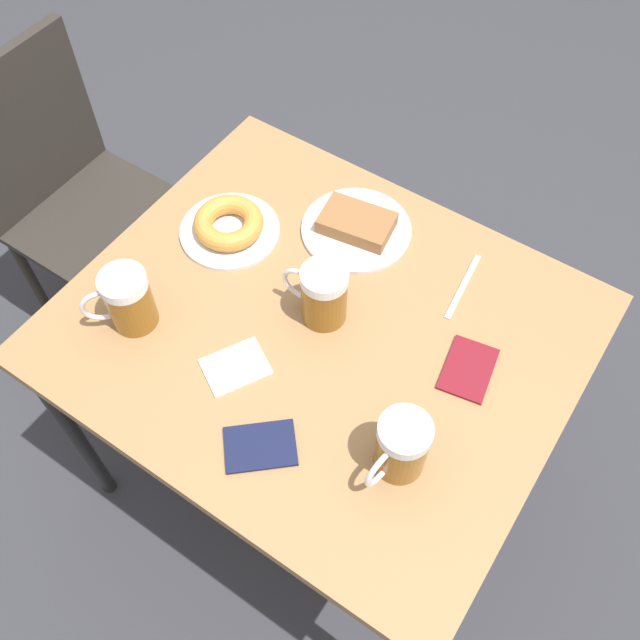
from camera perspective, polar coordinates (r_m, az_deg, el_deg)
ground_plane at (r=2.04m, az=0.00°, el=-11.59°), size 8.00×8.00×0.00m
table at (r=1.45m, az=0.00°, el=-1.78°), size 0.83×0.97×0.72m
chair at (r=2.02m, az=-19.65°, el=10.25°), size 0.40×0.40×0.88m
plate_with_cake at (r=1.54m, az=2.93°, el=7.50°), size 0.24×0.24×0.04m
plate_with_donut at (r=1.54m, az=-7.29°, el=7.50°), size 0.21×0.21×0.05m
beer_mug_left at (r=1.21m, az=6.48°, el=-10.05°), size 0.14×0.09×0.13m
beer_mug_center at (r=1.40m, az=-15.16°, el=1.55°), size 0.12×0.11×0.13m
beer_mug_right at (r=1.36m, az=0.22°, el=2.09°), size 0.09×0.14×0.13m
napkin_folded at (r=1.36m, az=-6.77°, el=-3.73°), size 0.15×0.14×0.00m
fork at (r=1.48m, az=11.38°, el=2.66°), size 0.18×0.03×0.00m
passport_near_edge at (r=1.37m, az=11.78°, el=-3.86°), size 0.14×0.11×0.01m
passport_far_edge at (r=1.28m, az=-4.79°, el=-10.03°), size 0.15×0.15×0.01m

